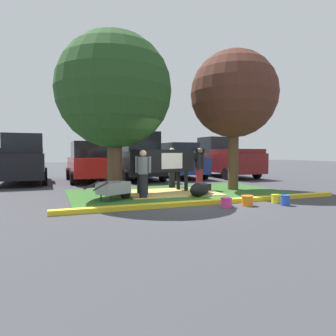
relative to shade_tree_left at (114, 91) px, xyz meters
The scene contains 21 objects.
ground_plane 4.50m from the shade_tree_left, 47.99° to the right, with size 80.00×80.00×0.00m, color #38383D.
grass_island 4.22m from the shade_tree_left, ahead, with size 7.73×4.72×0.02m, color #2D5B23.
curb_yellow 4.93m from the shade_tree_left, 48.32° to the right, with size 8.93×0.24×0.12m, color yellow.
hay_bedding 4.04m from the shade_tree_left, ahead, with size 3.20×2.40×0.04m, color tan.
shade_tree_left is the anchor object (origin of this frame).
shade_tree_right 4.67m from the shade_tree_left, ahead, with size 3.37×3.37×5.43m.
cow_holstein 3.04m from the shade_tree_left, ahead, with size 3.09×1.19×1.61m.
calf_lying 4.37m from the shade_tree_left, 23.29° to the right, with size 1.23×1.05×0.48m.
person_handler 4.32m from the shade_tree_left, ahead, with size 0.34×0.52×1.65m.
person_visitor_near 2.96m from the shade_tree_left, 54.96° to the right, with size 0.44×0.36×1.55m.
person_visitor_far 4.03m from the shade_tree_left, 28.46° to the left, with size 0.40×0.40×1.66m.
wheelbarrow 3.31m from the shade_tree_left, 103.11° to the right, with size 1.53×1.15×0.63m.
bucket_pink 5.23m from the shade_tree_left, 53.92° to the right, with size 0.32×0.32×0.26m.
bucket_orange 5.56m from the shade_tree_left, 46.98° to the right, with size 0.34×0.34×0.29m.
bucket_blue 6.36m from the shade_tree_left, 41.53° to the right, with size 0.27×0.27×0.29m.
bucket_yellow 6.18m from the shade_tree_left, 37.66° to the right, with size 0.31×0.31×0.26m.
pickup_truck_black 7.37m from the shade_tree_left, 117.87° to the left, with size 2.24×5.41×2.42m.
sedan_red 6.15m from the shade_tree_left, 91.85° to the left, with size 2.04×4.41×2.02m.
suv_black 6.54m from the shade_tree_left, 67.67° to the left, with size 2.14×4.61×2.52m.
sedan_blue 8.07m from the shade_tree_left, 50.13° to the left, with size 2.04×4.41×2.02m.
pickup_truck_maroon 9.94m from the shade_tree_left, 36.04° to the left, with size 2.24×5.41×2.42m.
Camera 1 is at (-3.95, -8.12, 1.48)m, focal length 32.54 mm.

